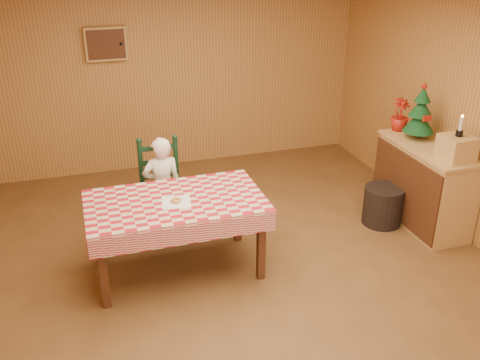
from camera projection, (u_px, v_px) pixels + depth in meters
name	position (u px, v px, depth m)	size (l,w,h in m)	color
ground	(246.00, 278.00, 5.13)	(6.00, 6.00, 0.00)	brown
cabin_walls	(229.00, 78.00, 4.83)	(5.10, 6.05, 2.65)	#B47D41
dining_table	(176.00, 208.00, 4.98)	(1.66, 0.96, 0.77)	#4C2714
ladder_chair	(162.00, 190.00, 5.73)	(0.44, 0.40, 1.08)	black
seated_child	(163.00, 187.00, 5.66)	(0.41, 0.27, 1.12)	white
napkin	(176.00, 202.00, 4.90)	(0.26, 0.26, 0.00)	white
donut	(176.00, 200.00, 4.89)	(0.10, 0.10, 0.03)	#D3934B
shelf_unit	(423.00, 185.00, 5.94)	(0.54, 1.24, 0.93)	tan
crate	(457.00, 148.00, 5.35)	(0.30, 0.30, 0.25)	tan
christmas_tree	(420.00, 114.00, 5.85)	(0.34, 0.34, 0.62)	#4C2714
flower_arrangement	(400.00, 115.00, 6.14)	(0.21, 0.21, 0.37)	#A31A0F
candle_set	(460.00, 130.00, 5.27)	(0.07, 0.07, 0.22)	black
storage_bin	(383.00, 205.00, 6.02)	(0.44, 0.44, 0.44)	black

